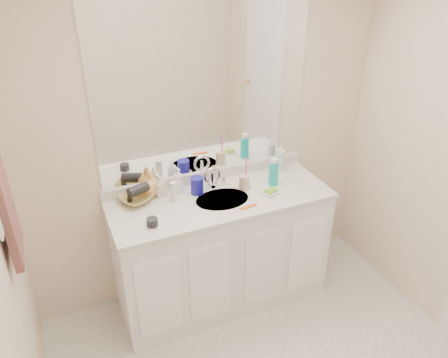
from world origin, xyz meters
TOP-DOWN VIEW (x-y plane):
  - wall_back at (0.00, 1.30)m, footprint 2.60×0.02m
  - vanity_cabinet at (0.00, 1.02)m, footprint 1.50×0.55m
  - countertop at (0.00, 1.02)m, footprint 1.52×0.57m
  - backsplash at (0.00, 1.29)m, footprint 1.52×0.03m
  - sink_basin at (0.00, 1.00)m, footprint 0.37×0.37m
  - faucet at (0.00, 1.18)m, footprint 0.02×0.02m
  - mirror at (0.00, 1.29)m, footprint 1.48×0.01m
  - blue_mug at (-0.13, 1.15)m, footprint 0.12×0.12m
  - tan_cup at (0.20, 1.08)m, footprint 0.09×0.09m
  - toothbrush at (0.21, 1.08)m, footprint 0.02×0.04m
  - mouthwash_bottle at (0.42, 1.05)m, footprint 0.08×0.08m
  - clear_pump_bottle at (0.57, 1.22)m, footprint 0.07×0.07m
  - soap_dish at (0.33, 0.94)m, footprint 0.13×0.12m
  - green_soap at (0.33, 0.94)m, footprint 0.09×0.07m
  - orange_comb at (0.12, 0.84)m, footprint 0.13×0.04m
  - dark_jar at (-0.51, 0.89)m, footprint 0.09×0.09m
  - extra_white_bottle at (-0.30, 1.11)m, footprint 0.05×0.05m
  - soap_bottle_white at (-0.24, 1.22)m, footprint 0.08×0.08m
  - soap_bottle_cream at (-0.37, 1.22)m, footprint 0.09×0.09m
  - soap_bottle_yellow at (-0.43, 1.25)m, footprint 0.18×0.18m
  - wicker_basket at (-0.54, 1.20)m, footprint 0.27×0.27m
  - hair_dryer at (-0.52, 1.20)m, footprint 0.16×0.12m
  - hand_towel at (-1.25, 0.77)m, footprint 0.04×0.32m

SIDE VIEW (x-z plane):
  - vanity_cabinet at x=0.00m, z-range 0.00..0.85m
  - countertop at x=0.00m, z-range 0.85..0.88m
  - sink_basin at x=0.00m, z-range 0.86..0.88m
  - orange_comb at x=0.12m, z-range 0.88..0.89m
  - soap_dish at x=0.33m, z-range 0.88..0.89m
  - green_soap at x=0.33m, z-range 0.89..0.92m
  - dark_jar at x=-0.51m, z-range 0.88..0.93m
  - wicker_basket at x=-0.54m, z-range 0.88..0.93m
  - backsplash at x=0.00m, z-range 0.88..0.96m
  - tan_cup at x=0.20m, z-range 0.88..0.98m
  - faucet at x=0.00m, z-range 0.88..0.99m
  - blue_mug at x=-0.13m, z-range 0.88..1.00m
  - extra_white_bottle at x=-0.30m, z-range 0.88..1.02m
  - soap_bottle_cream at x=-0.37m, z-range 0.88..1.03m
  - mouthwash_bottle at x=0.42m, z-range 0.88..1.04m
  - clear_pump_bottle at x=0.57m, z-range 0.88..1.04m
  - soap_bottle_yellow at x=-0.43m, z-range 0.88..1.06m
  - hair_dryer at x=-0.52m, z-range 0.94..1.00m
  - soap_bottle_white at x=-0.24m, z-range 0.88..1.06m
  - toothbrush at x=0.21m, z-range 0.94..1.12m
  - wall_back at x=0.00m, z-range 0.00..2.40m
  - hand_towel at x=-1.25m, z-range 0.98..1.52m
  - mirror at x=0.00m, z-range 0.96..2.16m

